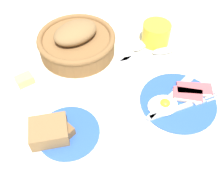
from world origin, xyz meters
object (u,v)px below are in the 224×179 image
Objects in this scene: bread_basket at (77,42)px; teaspoon_near_cup at (155,53)px; butter_dish at (26,83)px; breakfast_plate at (178,103)px; teaspoon_by_saucer at (136,50)px; sugar_cup at (156,33)px; bread_plate at (64,133)px.

bread_basket is 0.22m from teaspoon_near_cup.
butter_dish is 0.57× the size of teaspoon_near_cup.
breakfast_plate is 0.38m from butter_dish.
sugar_cup is at bearing -13.94° from teaspoon_by_saucer.
teaspoon_by_saucer is at bearing -21.53° from bread_basket.
butter_dish reaches higher than teaspoon_by_saucer.
bread_plate reaches higher than teaspoon_near_cup.
bread_plate is 0.87× the size of bread_basket.
sugar_cup is 0.72× the size of butter_dish.
teaspoon_near_cup is at bearing -62.43° from teaspoon_by_saucer.
breakfast_plate is at bearing -32.20° from butter_dish.
teaspoon_near_cup is (0.04, -0.03, 0.00)m from teaspoon_by_saucer.
teaspoon_by_saucer is 0.05m from teaspoon_near_cup.
breakfast_plate is at bearing -114.19° from teaspoon_by_saucer.
breakfast_plate reaches higher than teaspoon_near_cup.
bread_basket is 1.17× the size of teaspoon_by_saucer.
bread_basket reaches higher than teaspoon_by_saucer.
sugar_cup is 0.44× the size of teaspoon_by_saucer.
breakfast_plate is 0.27m from bread_plate.
sugar_cup reaches higher than teaspoon_near_cup.
breakfast_plate is 0.23m from sugar_cup.
teaspoon_near_cup is at bearing -25.23° from bread_basket.
bread_basket is 1.10× the size of teaspoon_near_cup.
teaspoon_near_cup is at bearing -3.47° from butter_dish.
bread_basket is (-0.22, 0.05, 0.00)m from sugar_cup.
butter_dish is at bearing 104.66° from bread_plate.
butter_dish is at bearing 147.80° from breakfast_plate.
bread_basket is at bearing 24.01° from butter_dish.
bread_plate is 0.39m from sugar_cup.
teaspoon_near_cup is (-0.03, -0.05, -0.03)m from sugar_cup.
breakfast_plate is 3.10× the size of sugar_cup.
bread_basket is at bearing 162.98° from teaspoon_near_cup.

